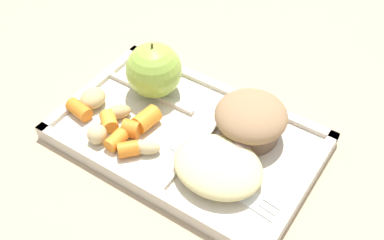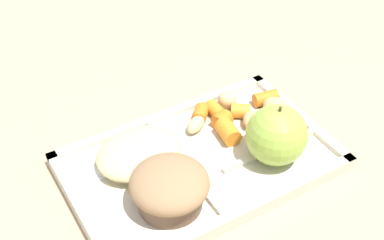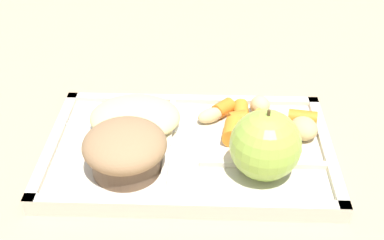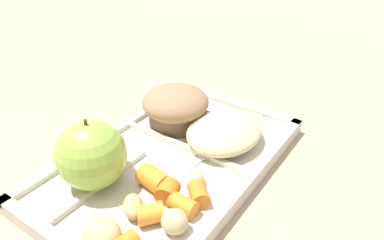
% 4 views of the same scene
% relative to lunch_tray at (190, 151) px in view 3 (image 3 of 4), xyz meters
% --- Properties ---
extents(ground, '(6.00, 6.00, 0.00)m').
position_rel_lunch_tray_xyz_m(ground, '(0.00, -0.00, -0.01)').
color(ground, tan).
extents(lunch_tray, '(0.36, 0.22, 0.02)m').
position_rel_lunch_tray_xyz_m(lunch_tray, '(0.00, 0.00, 0.00)').
color(lunch_tray, beige).
rests_on(lunch_tray, ground).
extents(green_apple, '(0.08, 0.08, 0.09)m').
position_rel_lunch_tray_xyz_m(green_apple, '(-0.09, 0.05, 0.05)').
color(green_apple, '#93B742').
rests_on(green_apple, lunch_tray).
extents(bran_muffin, '(0.10, 0.10, 0.06)m').
position_rel_lunch_tray_xyz_m(bran_muffin, '(0.07, 0.05, 0.04)').
color(bran_muffin, brown).
rests_on(bran_muffin, lunch_tray).
extents(carrot_slice_diagonal, '(0.03, 0.04, 0.03)m').
position_rel_lunch_tray_xyz_m(carrot_slice_diagonal, '(-0.06, -0.02, 0.02)').
color(carrot_slice_diagonal, orange).
rests_on(carrot_slice_diagonal, lunch_tray).
extents(carrot_slice_tilted, '(0.02, 0.03, 0.02)m').
position_rel_lunch_tray_xyz_m(carrot_slice_tilted, '(-0.07, -0.07, 0.02)').
color(carrot_slice_tilted, orange).
rests_on(carrot_slice_tilted, lunch_tray).
extents(carrot_slice_center, '(0.03, 0.03, 0.02)m').
position_rel_lunch_tray_xyz_m(carrot_slice_center, '(-0.04, -0.07, 0.02)').
color(carrot_slice_center, orange).
rests_on(carrot_slice_center, lunch_tray).
extents(carrot_slice_small, '(0.04, 0.03, 0.02)m').
position_rel_lunch_tray_xyz_m(carrot_slice_small, '(-0.10, -0.05, 0.02)').
color(carrot_slice_small, orange).
rests_on(carrot_slice_small, lunch_tray).
extents(carrot_slice_edge, '(0.04, 0.03, 0.02)m').
position_rel_lunch_tray_xyz_m(carrot_slice_edge, '(-0.15, -0.05, 0.02)').
color(carrot_slice_edge, orange).
rests_on(carrot_slice_edge, lunch_tray).
extents(carrot_slice_near_corner, '(0.03, 0.03, 0.02)m').
position_rel_lunch_tray_xyz_m(carrot_slice_near_corner, '(-0.06, -0.04, 0.02)').
color(carrot_slice_near_corner, orange).
rests_on(carrot_slice_near_corner, lunch_tray).
extents(potato_chunk_corner, '(0.03, 0.04, 0.03)m').
position_rel_lunch_tray_xyz_m(potato_chunk_corner, '(-0.09, -0.08, 0.02)').
color(potato_chunk_corner, tan).
rests_on(potato_chunk_corner, lunch_tray).
extents(potato_chunk_browned, '(0.04, 0.04, 0.02)m').
position_rel_lunch_tray_xyz_m(potato_chunk_browned, '(-0.03, -0.06, 0.02)').
color(potato_chunk_browned, tan).
rests_on(potato_chunk_browned, lunch_tray).
extents(potato_chunk_golden, '(0.04, 0.04, 0.02)m').
position_rel_lunch_tray_xyz_m(potato_chunk_golden, '(-0.10, -0.03, 0.02)').
color(potato_chunk_golden, tan).
rests_on(potato_chunk_golden, lunch_tray).
extents(potato_chunk_small, '(0.04, 0.04, 0.03)m').
position_rel_lunch_tray_xyz_m(potato_chunk_small, '(-0.15, -0.03, 0.02)').
color(potato_chunk_small, tan).
rests_on(potato_chunk_small, lunch_tray).
extents(egg_noodle_pile, '(0.12, 0.10, 0.04)m').
position_rel_lunch_tray_xyz_m(egg_noodle_pile, '(0.07, -0.04, 0.02)').
color(egg_noodle_pile, '#D6C684').
rests_on(egg_noodle_pile, lunch_tray).
extents(meatball_front, '(0.03, 0.03, 0.03)m').
position_rel_lunch_tray_xyz_m(meatball_front, '(0.08, -0.00, 0.02)').
color(meatball_front, '#755B4C').
rests_on(meatball_front, lunch_tray).
extents(meatball_center, '(0.03, 0.03, 0.03)m').
position_rel_lunch_tray_xyz_m(meatball_center, '(0.07, -0.04, 0.02)').
color(meatball_center, brown).
rests_on(meatball_center, lunch_tray).
extents(plastic_fork, '(0.17, 0.04, 0.00)m').
position_rel_lunch_tray_xyz_m(plastic_fork, '(0.10, -0.04, 0.01)').
color(plastic_fork, white).
rests_on(plastic_fork, lunch_tray).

